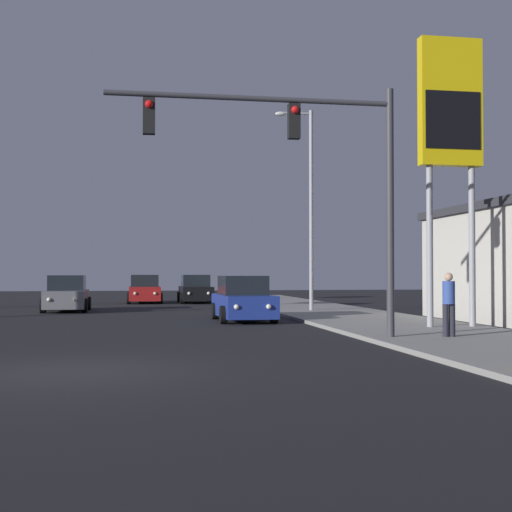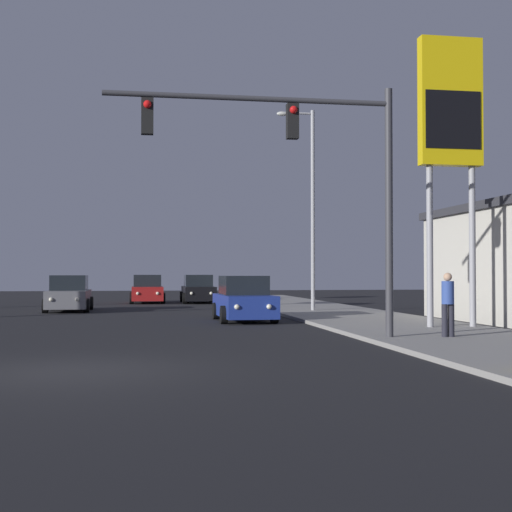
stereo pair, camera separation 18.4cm
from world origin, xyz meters
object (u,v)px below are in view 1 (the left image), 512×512
Objects in this scene: car_black at (196,290)px; traffic_light_mast at (311,158)px; street_lamp at (308,199)px; car_red at (145,290)px; car_grey at (67,295)px; pedestrian_on_sidewalk at (449,302)px; gas_station_sign at (450,118)px; car_blue at (243,301)px.

traffic_light_mast reaches higher than car_black.
car_black is at bearing 109.25° from street_lamp.
street_lamp is at bearing 76.35° from traffic_light_mast.
car_black and car_red have the same top height.
car_black is 10.87m from car_grey.
pedestrian_on_sidewalk is (4.48, -25.24, 0.27)m from car_black.
gas_station_sign reaches higher than traffic_light_mast.
street_lamp and gas_station_sign have the same top height.
traffic_light_mast reaches higher than car_blue.
pedestrian_on_sidewalk is (4.12, -8.64, 0.27)m from car_blue.
car_black is at bearing 105.45° from gas_station_sign.
car_red is 25.90m from traffic_light_mast.
car_black is 0.58× the size of traffic_light_mast.
car_grey is 0.48× the size of street_lamp.
street_lamp is (3.24, 13.34, 0.38)m from traffic_light_mast.
car_blue and car_grey have the same top height.
street_lamp is 10.62m from gas_station_sign.
gas_station_sign is at bearing -79.02° from street_lamp.
car_grey is 2.58× the size of pedestrian_on_sidewalk.
traffic_light_mast is (3.86, -25.30, 3.97)m from car_red.
traffic_light_mast is 5.20m from pedestrian_on_sidewalk.
traffic_light_mast is 0.83× the size of gas_station_sign.
gas_station_sign is at bearing 29.94° from traffic_light_mast.
street_lamp reaches higher than car_blue.
car_red is 0.48× the size of street_lamp.
car_blue is 1.00× the size of car_grey.
traffic_light_mast is 0.83× the size of street_lamp.
car_black and car_grey have the same top height.
car_grey is 20.12m from pedestrian_on_sidewalk.
pedestrian_on_sidewalk reaches higher than car_blue.
car_black is 3.04m from car_red.
street_lamp is at bearing 109.32° from car_black.
traffic_light_mast is at bearing 91.62° from car_blue.
car_blue is at bearing 136.76° from gas_station_sign.
pedestrian_on_sidewalk is (7.51, -25.54, 0.27)m from car_red.
pedestrian_on_sidewalk is at bearing -88.29° from street_lamp.
car_red is 14.58m from street_lamp.
gas_station_sign is (5.72, -5.38, 5.86)m from car_blue.
street_lamp is at bearing 163.45° from car_grey.
pedestrian_on_sidewalk is at bearing -3.75° from traffic_light_mast.
traffic_light_mast reaches higher than car_red.
car_black is (-0.36, 16.60, 0.00)m from car_blue.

